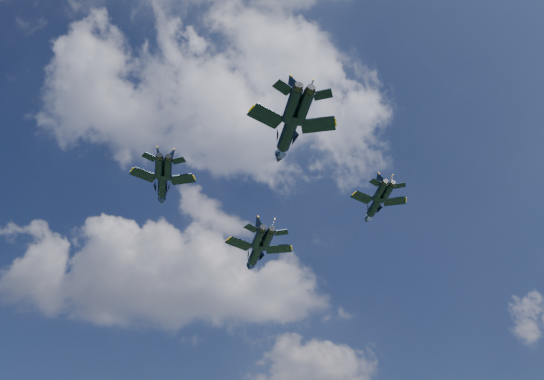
{
  "coord_description": "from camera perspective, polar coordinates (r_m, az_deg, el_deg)",
  "views": [
    {
      "loc": [
        -4.86,
        -65.95,
        3.28
      ],
      "look_at": [
        -0.34,
        7.54,
        61.13
      ],
      "focal_mm": 35.0,
      "sensor_mm": 36.0,
      "label": 1
    }
  ],
  "objects": [
    {
      "name": "jet_left",
      "position": [
        92.66,
        -11.69,
        0.55
      ],
      "size": [
        10.97,
        14.26,
        3.38
      ],
      "rotation": [
        0.0,
        0.0,
        0.13
      ],
      "color": "black"
    },
    {
      "name": "jet_slot",
      "position": [
        82.02,
        1.7,
        6.14
      ],
      "size": [
        13.71,
        17.99,
        4.25
      ],
      "rotation": [
        0.0,
        0.0,
        0.16
      ],
      "color": "black"
    },
    {
      "name": "jet_right",
      "position": [
        100.36,
        10.98,
        -1.7
      ],
      "size": [
        10.62,
        13.8,
        3.28
      ],
      "rotation": [
        0.0,
        0.0,
        0.13
      ],
      "color": "black"
    },
    {
      "name": "jet_lead",
      "position": [
        108.38,
        -1.74,
        -6.79
      ],
      "size": [
        13.54,
        17.9,
        4.22
      ],
      "rotation": [
        0.0,
        0.0,
        0.19
      ],
      "color": "black"
    }
  ]
}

